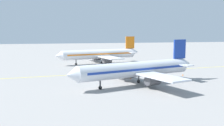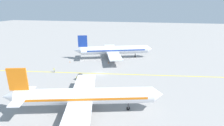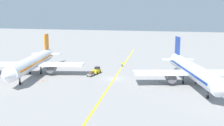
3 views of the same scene
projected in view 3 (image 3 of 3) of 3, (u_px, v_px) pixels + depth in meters
name	position (u px, v px, depth m)	size (l,w,h in m)	color
ground_plane	(114.00, 79.00, 69.79)	(400.00, 400.00, 0.00)	gray
apron_yellow_centreline	(114.00, 79.00, 69.79)	(0.40, 120.00, 0.01)	yellow
airplane_at_gate	(192.00, 70.00, 62.57)	(28.24, 34.69, 10.60)	silver
airplane_adjacent_stand	(33.00, 62.00, 73.04)	(28.43, 35.15, 10.60)	white
baggage_tug_white	(97.00, 71.00, 75.52)	(2.09, 3.18, 2.11)	gold
baggage_cart_trailing	(91.00, 73.00, 72.58)	(1.74, 2.77, 1.24)	gray
ground_crew_worker	(122.00, 64.00, 85.64)	(0.54, 0.34, 1.68)	#23232D
traffic_cone_near_nose	(160.00, 81.00, 65.99)	(0.32, 0.32, 0.55)	orange
traffic_cone_mid_apron	(65.00, 64.00, 88.96)	(0.32, 0.32, 0.55)	orange
traffic_cone_by_wingtip	(159.00, 68.00, 81.87)	(0.32, 0.32, 0.55)	orange
traffic_cone_far_edge	(43.00, 80.00, 67.16)	(0.32, 0.32, 0.55)	orange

